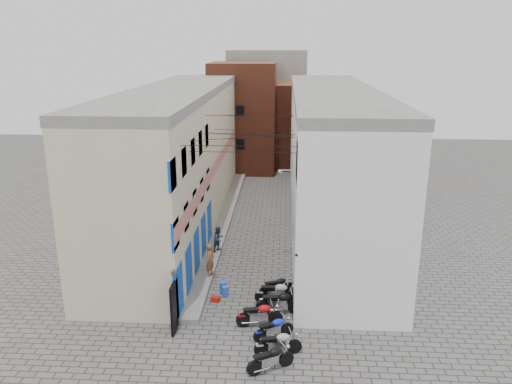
% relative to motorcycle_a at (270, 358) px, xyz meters
% --- Properties ---
extents(ground, '(90.00, 90.00, 0.00)m').
position_rel_motorcycle_a_xyz_m(ground, '(-1.60, 2.93, -0.55)').
color(ground, '#5B5855').
rests_on(ground, ground).
extents(plinth, '(0.90, 26.00, 0.25)m').
position_rel_motorcycle_a_xyz_m(plinth, '(-3.65, 15.93, -0.43)').
color(plinth, slate).
rests_on(plinth, ground).
extents(building_left, '(5.10, 27.00, 9.00)m').
position_rel_motorcycle_a_xyz_m(building_left, '(-6.58, 15.88, 3.94)').
color(building_left, beige).
rests_on(building_left, ground).
extents(building_right, '(5.94, 26.00, 9.00)m').
position_rel_motorcycle_a_xyz_m(building_right, '(3.40, 15.92, 3.95)').
color(building_right, white).
rests_on(building_right, ground).
extents(building_far_brick_left, '(6.00, 6.00, 10.00)m').
position_rel_motorcycle_a_xyz_m(building_far_brick_left, '(-3.60, 30.93, 4.45)').
color(building_far_brick_left, brown).
rests_on(building_far_brick_left, ground).
extents(building_far_brick_right, '(5.00, 6.00, 8.00)m').
position_rel_motorcycle_a_xyz_m(building_far_brick_right, '(1.40, 32.93, 3.45)').
color(building_far_brick_right, brown).
rests_on(building_far_brick_right, ground).
extents(building_far_concrete, '(8.00, 5.00, 11.00)m').
position_rel_motorcycle_a_xyz_m(building_far_concrete, '(-1.60, 36.93, 4.95)').
color(building_far_concrete, slate).
rests_on(building_far_concrete, ground).
extents(far_shopfront, '(2.00, 0.30, 2.40)m').
position_rel_motorcycle_a_xyz_m(far_shopfront, '(-1.60, 28.13, 0.65)').
color(far_shopfront, black).
rests_on(far_shopfront, ground).
extents(overhead_wires, '(5.80, 13.02, 1.32)m').
position_rel_motorcycle_a_xyz_m(overhead_wires, '(-1.60, 10.57, 6.57)').
color(overhead_wires, black).
rests_on(overhead_wires, ground).
extents(motorcycle_a, '(1.97, 1.43, 1.11)m').
position_rel_motorcycle_a_xyz_m(motorcycle_a, '(0.00, 0.00, 0.00)').
color(motorcycle_a, black).
rests_on(motorcycle_a, ground).
extents(motorcycle_b, '(1.99, 1.00, 1.10)m').
position_rel_motorcycle_a_xyz_m(motorcycle_b, '(0.26, 1.01, -0.00)').
color(motorcycle_b, '#A2A2A7').
rests_on(motorcycle_b, ground).
extents(motorcycle_c, '(1.87, 1.36, 1.05)m').
position_rel_motorcycle_a_xyz_m(motorcycle_c, '(0.06, 2.10, -0.03)').
color(motorcycle_c, '#0D25CF').
rests_on(motorcycle_c, ground).
extents(motorcycle_d, '(2.12, 1.02, 1.18)m').
position_rel_motorcycle_a_xyz_m(motorcycle_d, '(-0.57, 3.06, 0.04)').
color(motorcycle_d, '#990A11').
rests_on(motorcycle_d, ground).
extents(motorcycle_e, '(2.16, 0.85, 1.22)m').
position_rel_motorcycle_a_xyz_m(motorcycle_e, '(0.25, 4.10, 0.06)').
color(motorcycle_e, black).
rests_on(motorcycle_e, ground).
extents(motorcycle_f, '(2.05, 0.66, 1.18)m').
position_rel_motorcycle_a_xyz_m(motorcycle_f, '(0.11, 5.05, 0.04)').
color(motorcycle_f, '#AAAAAF').
rests_on(motorcycle_f, ground).
extents(motorcycle_g, '(1.86, 1.16, 1.03)m').
position_rel_motorcycle_a_xyz_m(motorcycle_g, '(0.13, 5.85, -0.04)').
color(motorcycle_g, black).
rests_on(motorcycle_g, ground).
extents(person_a, '(0.57, 0.72, 1.73)m').
position_rel_motorcycle_a_xyz_m(person_a, '(-3.30, 7.24, 0.56)').
color(person_a, brown).
rests_on(person_a, plinth).
extents(person_b, '(0.88, 0.91, 1.47)m').
position_rel_motorcycle_a_xyz_m(person_b, '(-3.30, 10.42, 0.43)').
color(person_b, '#313B49').
rests_on(person_b, plinth).
extents(water_jug_near, '(0.39, 0.39, 0.49)m').
position_rel_motorcycle_a_xyz_m(water_jug_near, '(-2.37, 5.60, -0.31)').
color(water_jug_near, blue).
rests_on(water_jug_near, ground).
extents(water_jug_far, '(0.39, 0.39, 0.55)m').
position_rel_motorcycle_a_xyz_m(water_jug_far, '(-2.50, 5.96, -0.28)').
color(water_jug_far, blue).
rests_on(water_jug_far, ground).
extents(red_crate, '(0.44, 0.36, 0.25)m').
position_rel_motorcycle_a_xyz_m(red_crate, '(-2.76, 5.04, -0.43)').
color(red_crate, '#B1170C').
rests_on(red_crate, ground).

